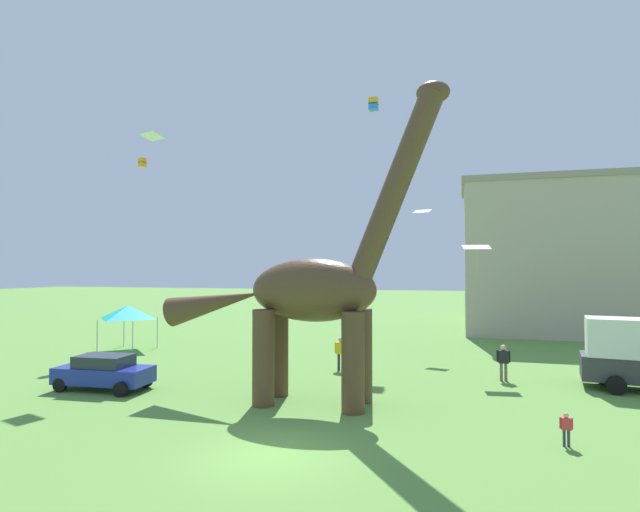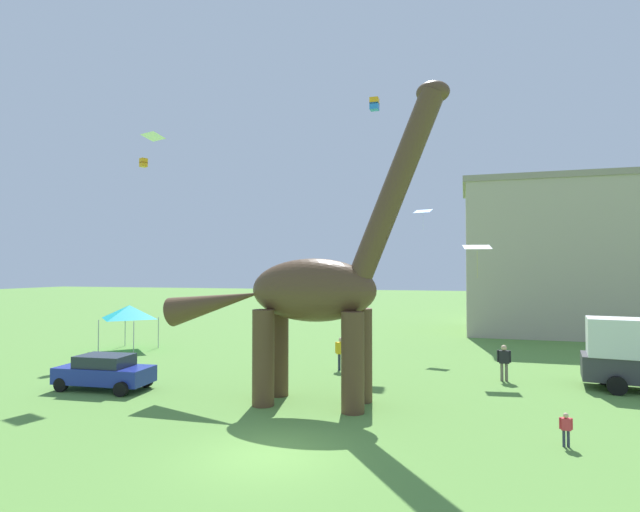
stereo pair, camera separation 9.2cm
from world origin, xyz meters
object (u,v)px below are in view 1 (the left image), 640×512
object	(u,v)px
dinosaur_sculpture	(312,290)
kite_mid_right	(373,104)
festival_canopy_tent	(128,312)
person_near_flyer	(503,359)
kite_mid_center	(142,163)
parked_sedan_left	(104,372)
kite_high_right	(422,211)
person_far_spectator	(566,426)
person_vendor_side	(341,350)
kite_far_left	(152,136)
kite_drifting	(476,247)

from	to	relation	value
dinosaur_sculpture	kite_mid_right	size ratio (longest dim) A/B	14.09
festival_canopy_tent	kite_mid_right	world-z (taller)	kite_mid_right
festival_canopy_tent	person_near_flyer	bearing A→B (deg)	-7.54
kite_mid_center	kite_mid_right	bearing A→B (deg)	18.90
parked_sedan_left	kite_high_right	world-z (taller)	kite_high_right
dinosaur_sculpture	person_far_spectator	size ratio (longest dim) A/B	12.25
person_vendor_side	kite_high_right	distance (m)	12.90
person_far_spectator	kite_far_left	xyz separation A→B (m)	(-20.03, 7.93, 12.40)
person_far_spectator	dinosaur_sculpture	bearing A→B (deg)	45.90
festival_canopy_tent	kite_drifting	size ratio (longest dim) A/B	1.75
kite_far_left	dinosaur_sculpture	bearing A→B (deg)	-25.45
kite_drifting	kite_high_right	bearing A→B (deg)	115.94
person_far_spectator	festival_canopy_tent	xyz separation A→B (m)	(-24.70, 12.21, 1.92)
person_vendor_side	kite_mid_center	distance (m)	20.30
parked_sedan_left	kite_drifting	bearing A→B (deg)	25.99
parked_sedan_left	person_far_spectator	world-z (taller)	parked_sedan_left
festival_canopy_tent	kite_far_left	bearing A→B (deg)	-42.56
dinosaur_sculpture	festival_canopy_tent	world-z (taller)	dinosaur_sculpture
person_far_spectator	person_vendor_side	distance (m)	13.27
dinosaur_sculpture	person_vendor_side	distance (m)	7.66
kite_mid_center	kite_drifting	distance (m)	23.79
person_far_spectator	kite_high_right	world-z (taller)	kite_high_right
kite_high_right	parked_sedan_left	bearing A→B (deg)	-128.40
parked_sedan_left	kite_mid_center	size ratio (longest dim) A/B	6.93
festival_canopy_tent	kite_drifting	world-z (taller)	kite_drifting
person_near_flyer	kite_mid_center	world-z (taller)	kite_mid_center
person_vendor_side	festival_canopy_tent	bearing A→B (deg)	-167.07
dinosaur_sculpture	kite_mid_right	distance (m)	21.29
kite_mid_center	kite_high_right	size ratio (longest dim) A/B	0.42
kite_mid_center	kite_mid_right	xyz separation A→B (m)	(15.80, 5.41, 4.52)
person_vendor_side	person_near_flyer	bearing A→B (deg)	20.75
dinosaur_sculpture	person_vendor_side	world-z (taller)	dinosaur_sculpture
festival_canopy_tent	kite_mid_center	distance (m)	10.69
parked_sedan_left	kite_high_right	bearing A→B (deg)	48.00
kite_high_right	kite_mid_right	world-z (taller)	kite_mid_right
person_vendor_side	kite_far_left	bearing A→B (deg)	-148.81
kite_mid_right	parked_sedan_left	bearing A→B (deg)	-118.53
parked_sedan_left	kite_drifting	size ratio (longest dim) A/B	2.39
dinosaur_sculpture	kite_mid_right	world-z (taller)	kite_mid_right
person_vendor_side	person_near_flyer	world-z (taller)	person_vendor_side
parked_sedan_left	person_vendor_side	world-z (taller)	person_vendor_side
kite_mid_center	kite_high_right	bearing A→B (deg)	13.07
kite_mid_right	kite_drifting	world-z (taller)	kite_mid_right
parked_sedan_left	person_far_spectator	bearing A→B (deg)	-10.65
kite_high_right	person_vendor_side	bearing A→B (deg)	-111.83
dinosaur_sculpture	kite_drifting	size ratio (longest dim) A/B	7.02
parked_sedan_left	dinosaur_sculpture	bearing A→B (deg)	-1.63
person_near_flyer	kite_far_left	xyz separation A→B (m)	(-18.91, -1.16, 11.97)
kite_far_left	kite_mid_center	distance (m)	7.90
kite_high_right	dinosaur_sculpture	bearing A→B (deg)	-101.44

